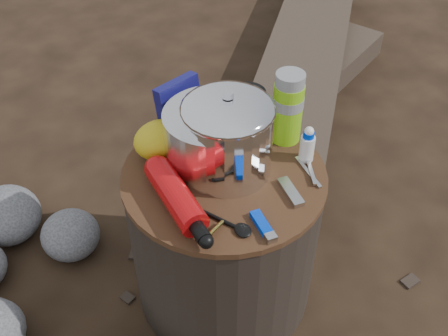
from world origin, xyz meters
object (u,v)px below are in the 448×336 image
log_main (300,77)px  fuel_bottle (176,196)px  travel_mug (247,113)px  thermos (288,108)px  camping_pot (228,135)px  stump (224,236)px

log_main → fuel_bottle: fuel_bottle is taller
fuel_bottle → travel_mug: 0.32m
travel_mug → fuel_bottle: bearing=-151.5°
log_main → fuel_bottle: size_ratio=7.24×
log_main → thermos: 1.02m
camping_pot → thermos: (0.19, 0.03, -0.01)m
camping_pot → thermos: camping_pot is taller
stump → thermos: thermos is taller
fuel_bottle → thermos: 0.37m
stump → log_main: (0.80, 0.73, -0.15)m
stump → log_main: 1.09m
fuel_bottle → travel_mug: travel_mug is taller
camping_pot → fuel_bottle: (-0.17, -0.05, -0.07)m
stump → camping_pot: 0.34m
camping_pot → stump: bearing=-144.0°
stump → thermos: size_ratio=2.59×
stump → camping_pot: bearing=36.0°
fuel_bottle → thermos: size_ratio=1.42×
stump → travel_mug: travel_mug is taller
log_main → camping_pot: camping_pot is taller
thermos → travel_mug: thermos is taller
log_main → thermos: size_ratio=10.26×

